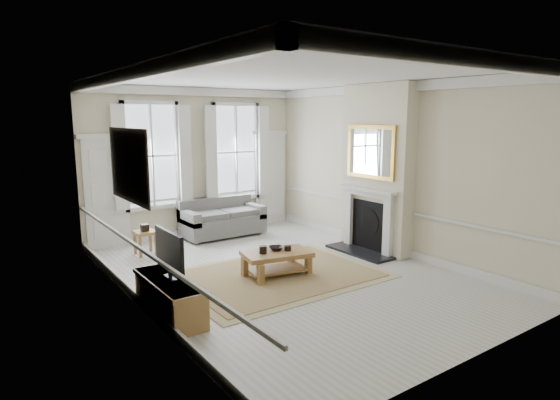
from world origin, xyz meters
TOP-DOWN VIEW (x-y plane):
  - floor at (0.00, 0.00)m, footprint 7.20×7.20m
  - ceiling at (0.00, 0.00)m, footprint 7.20×7.20m
  - back_wall at (0.00, 3.60)m, footprint 5.20×0.00m
  - left_wall at (-2.60, 0.00)m, footprint 0.00×7.20m
  - right_wall at (2.60, 0.00)m, footprint 0.00×7.20m
  - window_left at (-1.05, 3.55)m, footprint 1.26×0.20m
  - window_right at (1.05, 3.55)m, footprint 1.26×0.20m
  - door_left at (-2.05, 3.56)m, footprint 0.90×0.08m
  - door_right at (2.05, 3.56)m, footprint 0.90×0.08m
  - painting at (-2.56, 0.30)m, footprint 0.05×1.66m
  - chimney_breast at (2.43, 0.20)m, footprint 0.35×1.70m
  - hearth at (2.00, 0.20)m, footprint 0.55×1.50m
  - fireplace at (2.20, 0.20)m, footprint 0.21×1.45m
  - mirror at (2.21, 0.20)m, footprint 0.06×1.26m
  - sofa at (0.38, 3.11)m, footprint 1.87×0.91m
  - side_table at (-1.61, 2.60)m, footprint 0.40×0.40m
  - rug at (-0.17, 0.03)m, footprint 3.50×2.60m
  - coffee_table at (-0.17, 0.03)m, footprint 1.27×0.90m
  - ceramic_pot_a at (-0.42, 0.08)m, footprint 0.13×0.13m
  - ceramic_pot_b at (0.03, -0.02)m, footprint 0.12×0.12m
  - bowl at (-0.12, 0.13)m, footprint 0.33×0.33m
  - tv_stand at (-2.34, -0.51)m, footprint 0.48×1.49m
  - tv at (-2.32, -0.51)m, footprint 0.08×0.90m

SIDE VIEW (x-z plane):
  - floor at x=0.00m, z-range 0.00..0.00m
  - rug at x=-0.17m, z-range 0.00..0.02m
  - hearth at x=2.00m, z-range 0.00..0.05m
  - tv_stand at x=-2.34m, z-range 0.00..0.53m
  - coffee_table at x=-0.17m, z-range 0.14..0.57m
  - sofa at x=0.38m, z-range -0.07..0.79m
  - side_table at x=-1.61m, z-range 0.14..0.62m
  - bowl at x=-0.12m, z-range 0.43..0.50m
  - ceramic_pot_b at x=0.03m, z-range 0.43..0.52m
  - ceramic_pot_a at x=-0.42m, z-range 0.43..0.57m
  - fireplace at x=2.20m, z-range 0.07..1.40m
  - tv at x=-2.32m, z-range 0.59..1.27m
  - door_left at x=-2.05m, z-range 0.00..2.30m
  - door_right at x=2.05m, z-range 0.00..2.30m
  - back_wall at x=0.00m, z-range -0.90..4.30m
  - left_wall at x=-2.60m, z-range -1.90..5.30m
  - right_wall at x=2.60m, z-range -1.90..5.30m
  - chimney_breast at x=2.43m, z-range 0.01..3.39m
  - window_left at x=-1.05m, z-range 0.80..3.00m
  - window_right at x=1.05m, z-range 0.80..3.00m
  - painting at x=-2.56m, z-range 1.52..2.58m
  - mirror at x=2.21m, z-range 1.52..2.58m
  - ceiling at x=0.00m, z-range 3.40..3.40m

